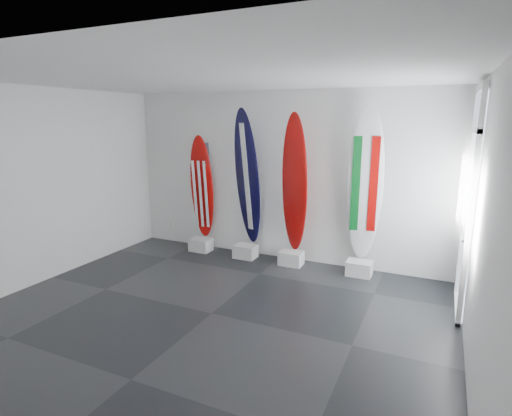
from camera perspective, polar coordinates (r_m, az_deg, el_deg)
The scene contains 16 objects.
floor at distance 5.60m, azimuth -6.21°, elevation -14.44°, with size 6.00×6.00×0.00m, color black.
ceiling at distance 5.02m, azimuth -7.05°, elevation 17.78°, with size 6.00×6.00×0.00m, color white.
wall_back at distance 7.32m, azimuth 3.62°, elevation 4.35°, with size 6.00×6.00×0.00m, color white.
wall_front at distance 3.31m, azimuth -29.82°, elevation -7.24°, with size 6.00×6.00×0.00m, color white.
wall_left at distance 7.12m, azimuth -27.73°, elevation 2.73°, with size 5.00×5.00×0.00m, color white.
wall_right at distance 4.40m, azimuth 29.09°, elevation -2.62°, with size 5.00×5.00×0.00m, color white.
display_block_usa at distance 8.03m, azimuth -7.71°, elevation -5.11°, with size 0.40×0.30×0.24m, color silver.
surfboard_usa at distance 7.86m, azimuth -7.55°, elevation 2.85°, with size 0.45×0.08×2.00m, color #9E0907.
display_block_navy at distance 7.58m, azimuth -1.50°, elevation -6.08°, with size 0.40×0.30×0.24m, color silver.
surfboard_navy at distance 7.35m, azimuth -1.21°, elevation 4.21°, with size 0.56×0.08×2.49m, color black.
display_block_swiss at distance 7.25m, azimuth 4.93°, elevation -7.00°, with size 0.40×0.30×0.24m, color silver.
surfboard_swiss at distance 7.02m, azimuth 5.41°, elevation 3.46°, with size 0.54×0.08×2.40m, color #9E0907.
display_block_italy at distance 6.96m, azimuth 14.22°, elevation -8.17°, with size 0.40×0.30×0.24m, color silver.
surfboard_italy at distance 6.71m, azimuth 15.00°, elevation 3.17°, with size 0.57×0.08×2.52m, color silver.
wall_outlet at distance 8.71m, azimuth -11.75°, elevation -2.31°, with size 0.09×0.02×0.13m, color silver.
glass_door at distance 5.93m, azimuth 27.76°, elevation 0.29°, with size 0.12×1.16×2.85m, color white, non-canonical shape.
Camera 1 is at (2.62, -4.26, 2.52)m, focal length 28.63 mm.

